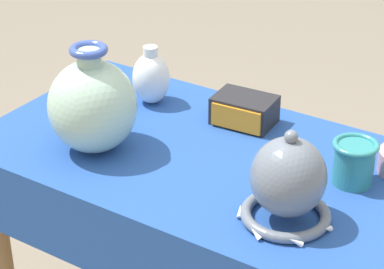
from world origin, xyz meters
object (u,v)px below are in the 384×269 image
(bowl_shallow_ochre, at_px, (81,92))
(vase_tall_bulbous, at_px, (92,105))
(mosaic_tile_box, at_px, (244,110))
(jar_round_porcelain, at_px, (151,78))
(cup_wide_teal, at_px, (354,161))
(vase_dome_bell, at_px, (288,183))

(bowl_shallow_ochre, bearing_deg, vase_tall_bulbous, -42.56)
(mosaic_tile_box, relative_size, jar_round_porcelain, 0.99)
(cup_wide_teal, relative_size, jar_round_porcelain, 0.64)
(vase_tall_bulbous, bearing_deg, cup_wide_teal, 18.10)
(vase_tall_bulbous, relative_size, vase_dome_bell, 1.26)
(mosaic_tile_box, xyz_separation_m, bowl_shallow_ochre, (-0.40, -0.12, -0.01))
(cup_wide_teal, distance_m, bowl_shallow_ochre, 0.73)
(vase_dome_bell, bearing_deg, vase_tall_bulbous, 178.01)
(vase_dome_bell, bearing_deg, mosaic_tile_box, 130.82)
(vase_dome_bell, relative_size, cup_wide_teal, 2.04)
(vase_tall_bulbous, xyz_separation_m, mosaic_tile_box, (0.22, 0.29, -0.08))
(vase_tall_bulbous, distance_m, cup_wide_teal, 0.58)
(jar_round_porcelain, bearing_deg, cup_wide_teal, -8.19)
(cup_wide_teal, bearing_deg, vase_dome_bell, -106.46)
(vase_dome_bell, distance_m, mosaic_tile_box, 0.41)
(vase_tall_bulbous, bearing_deg, jar_round_porcelain, 96.26)
(vase_tall_bulbous, xyz_separation_m, bowl_shallow_ochre, (-0.18, 0.16, -0.08))
(vase_dome_bell, distance_m, cup_wide_teal, 0.21)
(vase_dome_bell, height_order, jar_round_porcelain, vase_dome_bell)
(bowl_shallow_ochre, bearing_deg, jar_round_porcelain, 32.80)
(mosaic_tile_box, height_order, bowl_shallow_ochre, mosaic_tile_box)
(vase_tall_bulbous, distance_m, mosaic_tile_box, 0.37)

